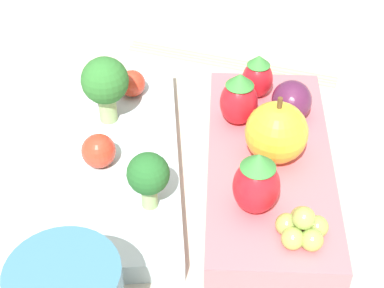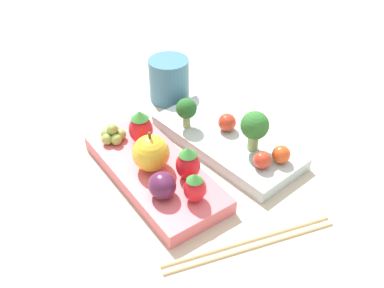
# 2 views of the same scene
# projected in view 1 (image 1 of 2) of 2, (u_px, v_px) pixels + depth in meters

# --- Properties ---
(ground_plane) EXTENTS (4.00, 4.00, 0.00)m
(ground_plane) POSITION_uv_depth(u_px,v_px,m) (194.00, 165.00, 0.52)
(ground_plane) COLOR #BCB29E
(bento_box_savoury) EXTENTS (0.24, 0.13, 0.02)m
(bento_box_savoury) POSITION_uv_depth(u_px,v_px,m) (116.00, 162.00, 0.51)
(bento_box_savoury) COLOR silver
(bento_box_savoury) RESTS_ON ground_plane
(bento_box_fruit) EXTENTS (0.23, 0.11, 0.02)m
(bento_box_fruit) POSITION_uv_depth(u_px,v_px,m) (269.00, 166.00, 0.51)
(bento_box_fruit) COLOR #DB6670
(bento_box_fruit) RESTS_ON ground_plane
(broccoli_floret_0) EXTENTS (0.04, 0.04, 0.06)m
(broccoli_floret_0) POSITION_uv_depth(u_px,v_px,m) (105.00, 83.00, 0.51)
(broccoli_floret_0) COLOR #93B770
(broccoli_floret_0) RESTS_ON bento_box_savoury
(broccoli_floret_1) EXTENTS (0.03, 0.03, 0.05)m
(broccoli_floret_1) POSITION_uv_depth(u_px,v_px,m) (148.00, 175.00, 0.45)
(broccoli_floret_1) COLOR #93B770
(broccoli_floret_1) RESTS_ON bento_box_savoury
(cherry_tomato_0) EXTENTS (0.03, 0.03, 0.03)m
(cherry_tomato_0) POSITION_uv_depth(u_px,v_px,m) (99.00, 151.00, 0.49)
(cherry_tomato_0) COLOR red
(cherry_tomato_0) RESTS_ON bento_box_savoury
(cherry_tomato_1) EXTENTS (0.02, 0.02, 0.02)m
(cherry_tomato_1) POSITION_uv_depth(u_px,v_px,m) (101.00, 78.00, 0.56)
(cherry_tomato_1) COLOR #DB4C1E
(cherry_tomato_1) RESTS_ON bento_box_savoury
(cherry_tomato_2) EXTENTS (0.02, 0.02, 0.02)m
(cherry_tomato_2) POSITION_uv_depth(u_px,v_px,m) (132.00, 83.00, 0.56)
(cherry_tomato_2) COLOR red
(cherry_tomato_2) RESTS_ON bento_box_savoury
(apple) EXTENTS (0.05, 0.05, 0.06)m
(apple) POSITION_uv_depth(u_px,v_px,m) (276.00, 133.00, 0.48)
(apple) COLOR gold
(apple) RESTS_ON bento_box_fruit
(strawberry_0) EXTENTS (0.03, 0.03, 0.05)m
(strawberry_0) POSITION_uv_depth(u_px,v_px,m) (257.00, 183.00, 0.44)
(strawberry_0) COLOR red
(strawberry_0) RESTS_ON bento_box_fruit
(strawberry_1) EXTENTS (0.03, 0.03, 0.04)m
(strawberry_1) POSITION_uv_depth(u_px,v_px,m) (258.00, 76.00, 0.55)
(strawberry_1) COLOR red
(strawberry_1) RESTS_ON bento_box_fruit
(strawberry_2) EXTENTS (0.03, 0.03, 0.05)m
(strawberry_2) POSITION_uv_depth(u_px,v_px,m) (239.00, 99.00, 0.52)
(strawberry_2) COLOR red
(strawberry_2) RESTS_ON bento_box_fruit
(plum) EXTENTS (0.04, 0.03, 0.03)m
(plum) POSITION_uv_depth(u_px,v_px,m) (292.00, 100.00, 0.53)
(plum) COLOR #511E42
(plum) RESTS_ON bento_box_fruit
(grape_cluster) EXTENTS (0.04, 0.04, 0.03)m
(grape_cluster) POSITION_uv_depth(u_px,v_px,m) (302.00, 227.00, 0.43)
(grape_cluster) COLOR #8EA84C
(grape_cluster) RESTS_ON bento_box_fruit
(chopsticks_pair) EXTENTS (0.06, 0.21, 0.01)m
(chopsticks_pair) POSITION_uv_depth(u_px,v_px,m) (230.00, 62.00, 0.63)
(chopsticks_pair) COLOR tan
(chopsticks_pair) RESTS_ON ground_plane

